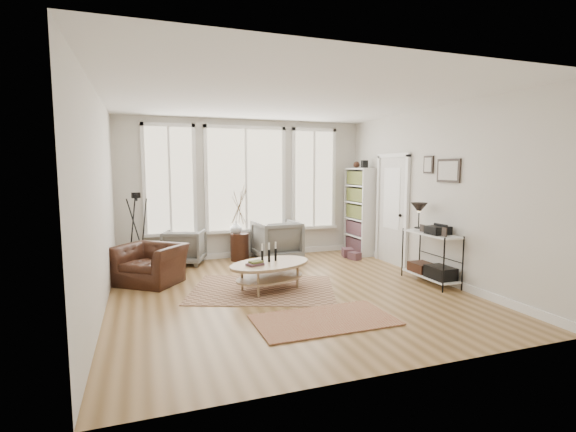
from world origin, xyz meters
name	(u,v)px	position (x,y,z in m)	size (l,w,h in m)	color
room	(289,199)	(0.02, 0.03, 1.43)	(5.50, 5.54, 2.90)	#9C7648
bay_window	(246,182)	(0.00, 2.71, 1.61)	(4.14, 0.12, 2.24)	#CCBA84
door	(392,207)	(2.57, 1.15, 1.12)	(0.09, 1.06, 2.22)	silver
bookcase	(359,211)	(2.44, 2.23, 0.96)	(0.31, 0.85, 2.06)	white
low_shelf	(431,252)	(2.38, -0.30, 0.51)	(0.38, 1.08, 1.30)	white
wall_art	(443,169)	(2.58, -0.27, 1.88)	(0.04, 0.88, 0.44)	black
rug_main	(263,289)	(-0.35, 0.23, 0.01)	(2.18, 1.63, 0.01)	brown
rug_runner	(324,320)	(0.01, -1.31, 0.01)	(1.74, 0.96, 0.01)	maroon
coffee_table	(270,269)	(-0.25, 0.19, 0.34)	(1.57, 1.28, 0.63)	tan
armchair_left	(185,247)	(-1.32, 2.45, 0.34)	(0.74, 0.76, 0.69)	slate
armchair_right	(277,240)	(0.53, 2.25, 0.41)	(0.87, 0.89, 0.81)	slate
side_table	(239,224)	(-0.22, 2.41, 0.75)	(0.37, 0.37, 1.57)	#351A10
vase	(236,227)	(-0.28, 2.45, 0.69)	(0.25, 0.25, 0.26)	silver
accent_chair	(151,264)	(-1.99, 1.21, 0.32)	(0.98, 0.86, 0.64)	#351A10
tripod_camera	(137,235)	(-2.18, 2.13, 0.67)	(0.51, 0.51, 1.45)	black
book_stack_near	(348,253)	(2.05, 1.99, 0.09)	(0.22, 0.28, 0.18)	maroon
book_stack_far	(354,256)	(2.05, 1.69, 0.08)	(0.19, 0.24, 0.15)	maroon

